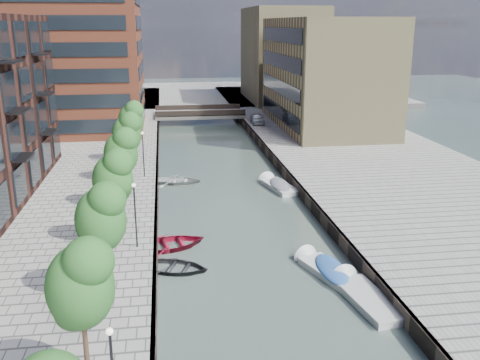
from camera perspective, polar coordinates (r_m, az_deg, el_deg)
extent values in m
plane|color=#38473F|center=(49.62, -1.76, -0.41)|extent=(300.00, 300.00, 0.00)
cube|color=gray|center=(53.58, 15.49, 0.82)|extent=(20.00, 140.00, 1.00)
cube|color=#332823|center=(49.20, -8.84, -0.14)|extent=(0.25, 140.00, 1.00)
cube|color=#332823|center=(50.48, 5.13, 0.42)|extent=(0.25, 140.00, 1.00)
cube|color=gray|center=(108.23, -5.39, 8.96)|extent=(80.00, 40.00, 1.00)
cube|color=brown|center=(73.19, -18.23, 16.91)|extent=(18.00, 18.00, 30.00)
cube|color=tan|center=(72.67, 9.03, 11.18)|extent=(12.00, 25.00, 14.00)
cube|color=tan|center=(97.70, 4.52, 13.20)|extent=(12.00, 20.00, 16.00)
cube|color=gray|center=(80.45, -4.36, 7.01)|extent=(13.00, 6.00, 0.60)
cube|color=#332823|center=(77.60, -4.22, 7.12)|extent=(13.00, 0.40, 0.80)
cube|color=#332823|center=(83.12, -4.50, 7.73)|extent=(13.00, 0.40, 0.80)
cylinder|color=#382619|center=(21.91, -16.12, -16.69)|extent=(0.20, 0.20, 3.20)
ellipsoid|color=#225921|center=(20.58, -16.72, -10.30)|extent=(2.50, 2.50, 3.25)
cylinder|color=#382619|center=(28.00, -14.27, -8.92)|extent=(0.20, 0.20, 3.20)
ellipsoid|color=#225921|center=(26.97, -14.67, -3.67)|extent=(2.50, 2.50, 3.25)
cylinder|color=#382619|center=(34.44, -13.14, -3.97)|extent=(0.20, 0.20, 3.20)
ellipsoid|color=#225921|center=(33.61, -13.44, 0.39)|extent=(2.50, 2.50, 3.25)
cylinder|color=#382619|center=(41.06, -12.38, -0.61)|extent=(0.20, 0.20, 3.20)
ellipsoid|color=#225921|center=(40.37, -12.62, 3.10)|extent=(2.50, 2.50, 3.25)
cylinder|color=#382619|center=(47.79, -11.84, 1.82)|extent=(0.20, 0.20, 3.20)
ellipsoid|color=#225921|center=(47.20, -12.03, 5.02)|extent=(2.50, 2.50, 3.25)
cylinder|color=#382619|center=(54.59, -11.43, 3.65)|extent=(0.20, 0.20, 3.20)
ellipsoid|color=#225921|center=(54.07, -11.59, 6.46)|extent=(2.50, 2.50, 3.25)
sphere|color=#FFF2CC|center=(17.95, -13.75, -15.43)|extent=(0.24, 0.24, 0.24)
cylinder|color=black|center=(33.26, -11.09, -3.84)|extent=(0.10, 0.10, 4.00)
sphere|color=#FFF2CC|center=(32.64, -11.28, -0.55)|extent=(0.24, 0.24, 0.24)
cylinder|color=black|center=(48.59, -10.27, 2.63)|extent=(0.10, 0.10, 4.00)
sphere|color=#FFF2CC|center=(48.17, -10.39, 4.95)|extent=(0.24, 0.24, 0.24)
imported|color=maroon|center=(36.08, -7.47, -7.16)|extent=(5.56, 4.59, 1.00)
imported|color=#B0B0AE|center=(50.20, -6.70, -0.32)|extent=(5.00, 3.98, 0.93)
imported|color=black|center=(32.92, -6.98, -9.55)|extent=(4.95, 4.25, 0.86)
cube|color=#B3B3B1|center=(29.85, 13.59, -12.68)|extent=(2.54, 5.11, 0.69)
cube|color=#B3B3B1|center=(29.68, 13.64, -12.05)|extent=(2.64, 5.23, 0.11)
cone|color=#B3B3B1|center=(31.69, 11.35, -10.63)|extent=(1.93, 1.22, 1.81)
cube|color=silver|center=(32.44, 9.69, -9.98)|extent=(3.08, 4.88, 0.65)
cube|color=silver|center=(32.29, 9.72, -9.42)|extent=(3.18, 5.00, 0.10)
cone|color=silver|center=(34.09, 7.39, -8.43)|extent=(1.89, 1.39, 1.69)
ellipsoid|color=#204D95|center=(32.27, 9.72, -9.34)|extent=(2.85, 4.47, 0.56)
cube|color=silver|center=(48.07, 4.24, -0.94)|extent=(2.79, 4.93, 0.66)
cube|color=silver|center=(47.96, 4.25, -0.54)|extent=(2.89, 5.05, 0.10)
cone|color=silver|center=(50.05, 3.07, -0.16)|extent=(1.89, 1.30, 1.72)
ellipsoid|color=#58595F|center=(47.95, 4.25, -0.48)|extent=(2.59, 4.51, 0.57)
imported|color=silver|center=(74.21, 1.85, 6.58)|extent=(1.76, 4.18, 1.41)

